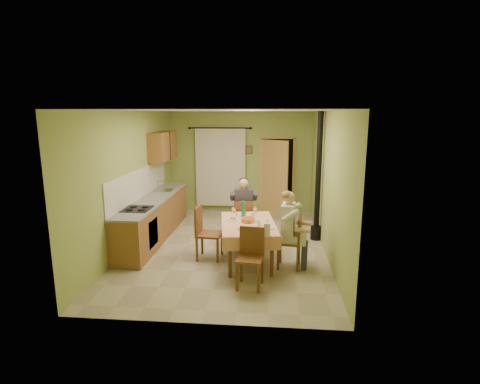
# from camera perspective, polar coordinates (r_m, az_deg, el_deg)

# --- Properties ---
(floor) EXTENTS (4.00, 6.00, 0.01)m
(floor) POSITION_cam_1_polar(r_m,az_deg,el_deg) (8.00, -1.87, -8.20)
(floor) COLOR tan
(floor) RESTS_ON ground
(room_shell) EXTENTS (4.04, 6.04, 2.82)m
(room_shell) POSITION_cam_1_polar(r_m,az_deg,el_deg) (7.57, -1.96, 4.84)
(room_shell) COLOR #98AB58
(room_shell) RESTS_ON ground
(kitchen_run) EXTENTS (0.64, 3.64, 1.56)m
(kitchen_run) POSITION_cam_1_polar(r_m,az_deg,el_deg) (8.59, -12.96, -3.71)
(kitchen_run) COLOR brown
(kitchen_run) RESTS_ON ground
(upper_cabinets) EXTENTS (0.35, 1.40, 0.70)m
(upper_cabinets) POSITION_cam_1_polar(r_m,az_deg,el_deg) (9.59, -11.64, 6.88)
(upper_cabinets) COLOR brown
(upper_cabinets) RESTS_ON room_shell
(curtain) EXTENTS (1.70, 0.07, 2.22)m
(curtain) POSITION_cam_1_polar(r_m,az_deg,el_deg) (10.57, -2.99, 3.81)
(curtain) COLOR black
(curtain) RESTS_ON ground
(doorway) EXTENTS (0.96, 0.50, 2.15)m
(doorway) POSITION_cam_1_polar(r_m,az_deg,el_deg) (10.46, 5.52, 2.51)
(doorway) COLOR black
(doorway) RESTS_ON ground
(dining_table) EXTENTS (1.20, 1.75, 0.76)m
(dining_table) POSITION_cam_1_polar(r_m,az_deg,el_deg) (7.08, 1.24, -7.65)
(dining_table) COLOR #E59F7A
(dining_table) RESTS_ON ground
(tableware) EXTENTS (0.92, 1.54, 0.33)m
(tableware) POSITION_cam_1_polar(r_m,az_deg,el_deg) (6.85, 1.58, -4.53)
(tableware) COLOR white
(tableware) RESTS_ON dining_table
(chair_far) EXTENTS (0.44, 0.44, 0.95)m
(chair_far) POSITION_cam_1_polar(r_m,az_deg,el_deg) (8.10, 0.57, -5.77)
(chair_far) COLOR brown
(chair_far) RESTS_ON ground
(chair_near) EXTENTS (0.45, 0.45, 0.96)m
(chair_near) POSITION_cam_1_polar(r_m,az_deg,el_deg) (6.13, 1.53, -11.76)
(chair_near) COLOR brown
(chair_near) RESTS_ON ground
(chair_right) EXTENTS (0.46, 0.46, 0.96)m
(chair_right) POSITION_cam_1_polar(r_m,az_deg,el_deg) (6.92, 7.58, -9.03)
(chair_right) COLOR brown
(chair_right) RESTS_ON ground
(chair_left) EXTENTS (0.49, 0.49, 1.03)m
(chair_left) POSITION_cam_1_polar(r_m,az_deg,el_deg) (7.29, -4.79, -7.83)
(chair_left) COLOR brown
(chair_left) RESTS_ON ground
(man_far) EXTENTS (0.61, 0.51, 1.39)m
(man_far) POSITION_cam_1_polar(r_m,az_deg,el_deg) (7.96, 0.57, -1.69)
(man_far) COLOR #38333D
(man_far) RESTS_ON chair_far
(man_right) EXTENTS (0.51, 0.62, 1.39)m
(man_right) POSITION_cam_1_polar(r_m,az_deg,el_deg) (6.73, 7.61, -4.34)
(man_right) COLOR silver
(man_right) RESTS_ON chair_right
(stove_flue) EXTENTS (0.24, 0.24, 2.80)m
(stove_flue) POSITION_cam_1_polar(r_m,az_deg,el_deg) (8.30, 11.73, -0.34)
(stove_flue) COLOR black
(stove_flue) RESTS_ON ground
(picture_back) EXTENTS (0.19, 0.03, 0.23)m
(picture_back) POSITION_cam_1_polar(r_m,az_deg,el_deg) (10.50, 1.39, 6.44)
(picture_back) COLOR black
(picture_back) RESTS_ON room_shell
(picture_right) EXTENTS (0.03, 0.31, 0.21)m
(picture_right) POSITION_cam_1_polar(r_m,az_deg,el_deg) (8.77, 11.97, 5.76)
(picture_right) COLOR brown
(picture_right) RESTS_ON room_shell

